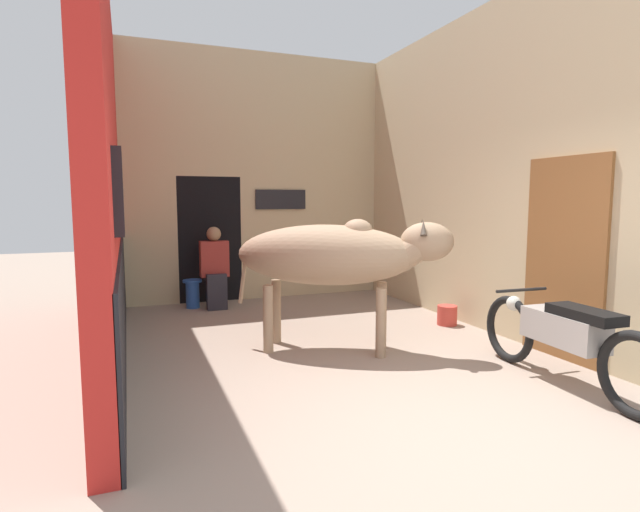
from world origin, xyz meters
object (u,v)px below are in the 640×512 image
(plastic_stool, at_px, (193,293))
(shopkeeper_seated, at_px, (215,266))
(motorcycle_near, at_px, (564,336))
(cow, at_px, (336,255))
(bucket, at_px, (447,315))

(plastic_stool, bearing_deg, shopkeeper_seated, -24.81)
(shopkeeper_seated, xyz_separation_m, plastic_stool, (-0.33, 0.15, -0.42))
(motorcycle_near, height_order, plastic_stool, motorcycle_near)
(cow, bearing_deg, shopkeeper_seated, 108.30)
(shopkeeper_seated, relative_size, plastic_stool, 2.85)
(motorcycle_near, relative_size, plastic_stool, 4.82)
(cow, bearing_deg, plastic_stool, 113.22)
(shopkeeper_seated, bearing_deg, plastic_stool, 155.19)
(cow, distance_m, motorcycle_near, 2.33)
(cow, relative_size, plastic_stool, 5.21)
(cow, bearing_deg, bucket, 15.53)
(cow, height_order, shopkeeper_seated, cow)
(motorcycle_near, xyz_separation_m, plastic_stool, (-2.66, 4.54, -0.22))
(plastic_stool, bearing_deg, bucket, -37.33)
(cow, distance_m, plastic_stool, 3.18)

